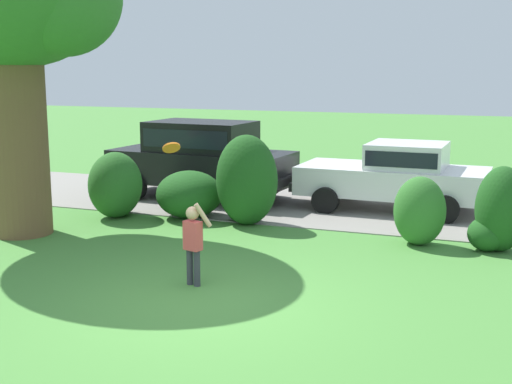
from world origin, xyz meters
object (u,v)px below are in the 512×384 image
object	(u,v)px
parked_suv	(201,156)
child_thrower	(193,239)
frisbee	(171,148)
parked_sedan	(397,174)

from	to	relation	value
parked_suv	child_thrower	xyz separation A→B (m)	(2.84, -6.29, -0.36)
parked_suv	child_thrower	bearing A→B (deg)	-65.68
parked_suv	frisbee	size ratio (longest dim) A/B	15.08
parked_suv	parked_sedan	bearing A→B (deg)	3.12
parked_sedan	parked_suv	distance (m)	4.78
child_thrower	parked_suv	bearing A→B (deg)	114.32
frisbee	parked_suv	bearing A→B (deg)	111.30
parked_suv	frisbee	world-z (taller)	frisbee
child_thrower	parked_sedan	bearing A→B (deg)	73.61
parked_sedan	frisbee	world-z (taller)	frisbee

